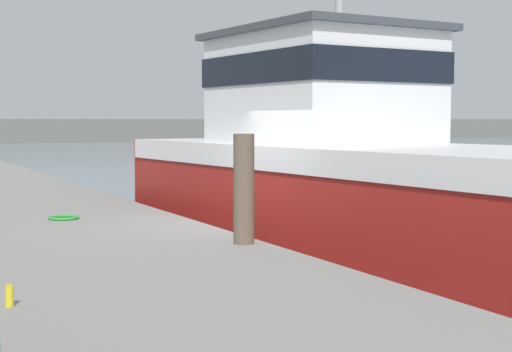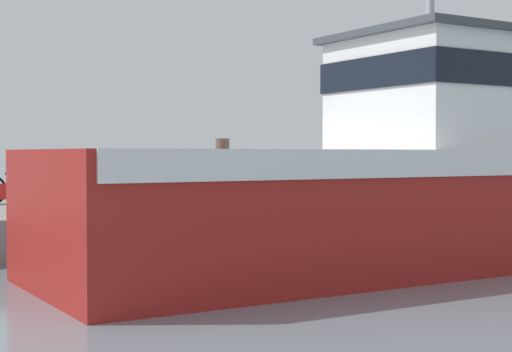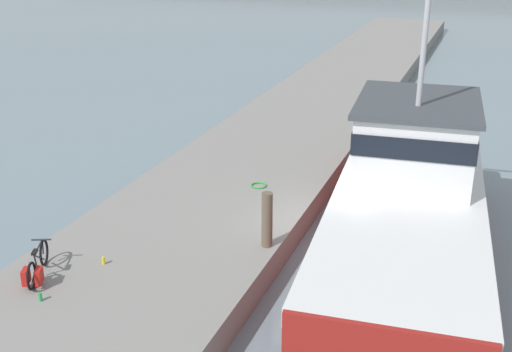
{
  "view_description": "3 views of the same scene",
  "coord_description": "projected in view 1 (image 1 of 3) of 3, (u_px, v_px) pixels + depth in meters",
  "views": [
    {
      "loc": [
        -5.3,
        -10.77,
        2.34
      ],
      "look_at": [
        -0.79,
        -1.57,
        1.61
      ],
      "focal_mm": 55.0,
      "sensor_mm": 36.0,
      "label": 1
    },
    {
      "loc": [
        12.74,
        -7.93,
        1.88
      ],
      "look_at": [
        0.64,
        -1.9,
        1.49
      ],
      "focal_mm": 55.0,
      "sensor_mm": 36.0,
      "label": 2
    },
    {
      "loc": [
        3.64,
        -14.96,
        8.14
      ],
      "look_at": [
        -2.43,
        1.1,
        1.35
      ],
      "focal_mm": 45.0,
      "sensor_mm": 36.0,
      "label": 3
    }
  ],
  "objects": [
    {
      "name": "ground_plane",
      "position": [
        257.0,
        272.0,
        12.14
      ],
      "size": [
        320.0,
        320.0,
        0.0
      ],
      "primitive_type": "plane",
      "color": "gray"
    },
    {
      "name": "dock_pier",
      "position": [
        21.0,
        266.0,
        10.55
      ],
      "size": [
        5.57,
        80.0,
        0.77
      ],
      "primitive_type": "cube",
      "color": "gray",
      "rests_on": "ground_plane"
    },
    {
      "name": "far_shoreline",
      "position": [
        210.0,
        130.0,
        90.78
      ],
      "size": [
        180.0,
        5.0,
        2.47
      ],
      "primitive_type": "cube",
      "color": "slate",
      "rests_on": "ground_plane"
    },
    {
      "name": "fishing_boat_main",
      "position": [
        347.0,
        171.0,
        13.38
      ],
      "size": [
        4.58,
        13.93,
        8.51
      ],
      "rotation": [
        0.0,
        0.0,
        0.08
      ],
      "color": "maroon",
      "rests_on": "ground_plane"
    },
    {
      "name": "boat_blue_far",
      "position": [
        372.0,
        140.0,
        60.87
      ],
      "size": [
        6.17,
        5.19,
        3.87
      ],
      "rotation": [
        0.0,
        0.0,
        0.91
      ],
      "color": "#AD231E",
      "rests_on": "ground_plane"
    },
    {
      "name": "mooring_post",
      "position": [
        244.0,
        189.0,
        9.97
      ],
      "size": [
        0.27,
        0.27,
        1.4
      ],
      "primitive_type": "cylinder",
      "color": "brown",
      "rests_on": "dock_pier"
    },
    {
      "name": "hose_coil",
      "position": [
        64.0,
        218.0,
        12.49
      ],
      "size": [
        0.48,
        0.48,
        0.05
      ],
      "primitive_type": "torus",
      "color": "green",
      "rests_on": "dock_pier"
    },
    {
      "name": "water_bottle_by_bike",
      "position": [
        9.0,
        296.0,
        6.62
      ],
      "size": [
        0.07,
        0.07,
        0.18
      ],
      "primitive_type": "cylinder",
      "color": "yellow",
      "rests_on": "dock_pier"
    }
  ]
}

